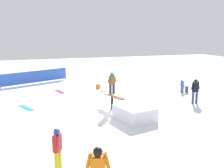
# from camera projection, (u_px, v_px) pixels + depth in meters

# --- Properties ---
(ground_plane) EXTENTS (60.00, 60.00, 0.00)m
(ground_plane) POSITION_uv_depth(u_px,v_px,m) (112.00, 109.00, 14.05)
(ground_plane) COLOR white
(rail_feature) EXTENTS (2.11, 0.73, 0.83)m
(rail_feature) POSITION_uv_depth(u_px,v_px,m) (112.00, 97.00, 13.91)
(rail_feature) COLOR black
(rail_feature) RESTS_ON ground
(snow_kicker_ramp) EXTENTS (2.08, 1.86, 0.68)m
(snow_kicker_ramp) POSITION_uv_depth(u_px,v_px,m) (135.00, 113.00, 12.20)
(snow_kicker_ramp) COLOR white
(snow_kicker_ramp) RESTS_ON ground
(main_rider_on_rail) EXTENTS (1.47, 0.89, 1.27)m
(main_rider_on_rail) POSITION_uv_depth(u_px,v_px,m) (112.00, 84.00, 13.77)
(main_rider_on_rail) COLOR white
(main_rider_on_rail) RESTS_ON rail_feature
(bystander_red) EXTENTS (0.58, 0.35, 1.35)m
(bystander_red) POSITION_uv_depth(u_px,v_px,m) (57.00, 147.00, 7.63)
(bystander_red) COLOR yellow
(bystander_red) RESTS_ON ground
(bystander_black) EXTENTS (0.21, 0.61, 1.50)m
(bystander_black) POSITION_uv_depth(u_px,v_px,m) (195.00, 90.00, 14.98)
(bystander_black) COLOR navy
(bystander_black) RESTS_ON ground
(loose_snowboard_magenta) EXTENTS (1.29, 0.59, 0.02)m
(loose_snowboard_magenta) POSITION_uv_depth(u_px,v_px,m) (60.00, 92.00, 18.18)
(loose_snowboard_magenta) COLOR #C32490
(loose_snowboard_magenta) RESTS_ON ground
(loose_snowboard_cyan) EXTENTS (1.39, 0.88, 0.02)m
(loose_snowboard_cyan) POSITION_uv_depth(u_px,v_px,m) (26.00, 108.00, 14.19)
(loose_snowboard_cyan) COLOR #24BAD8
(loose_snowboard_cyan) RESTS_ON ground
(folding_chair) EXTENTS (0.49, 0.49, 0.88)m
(folding_chair) POSITION_uv_depth(u_px,v_px,m) (184.00, 87.00, 17.90)
(folding_chair) COLOR #3F3F44
(folding_chair) RESTS_ON ground
(backpack_on_snow) EXTENTS (0.35, 0.37, 0.34)m
(backpack_on_snow) POSITION_uv_depth(u_px,v_px,m) (98.00, 86.00, 19.25)
(backpack_on_snow) COLOR orange
(backpack_on_snow) RESTS_ON ground
(safety_fence) EXTENTS (2.40, 5.41, 1.10)m
(safety_fence) POSITION_uv_depth(u_px,v_px,m) (36.00, 77.00, 21.04)
(safety_fence) COLOR blue
(safety_fence) RESTS_ON ground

